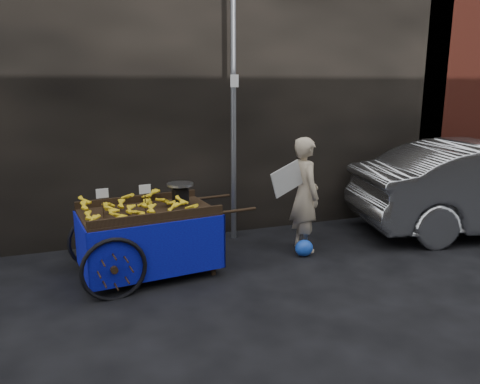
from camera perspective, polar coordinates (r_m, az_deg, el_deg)
name	(u,v)px	position (r m, az deg, el deg)	size (l,w,h in m)	color
ground	(245,270)	(6.15, 0.59, -9.52)	(80.00, 80.00, 0.00)	black
building_wall	(214,75)	(8.27, -3.24, 14.02)	(13.50, 2.00, 5.00)	black
street_pole	(233,108)	(7.01, -0.81, 10.17)	(0.12, 0.10, 4.00)	slate
banana_cart	(144,218)	(5.91, -11.65, -3.07)	(2.32, 1.27, 1.21)	black
vendor	(305,194)	(6.72, 7.89, -0.29)	(0.84, 0.60, 1.64)	tan
plastic_bag	(304,248)	(6.65, 7.81, -6.78)	(0.26, 0.21, 0.24)	blue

